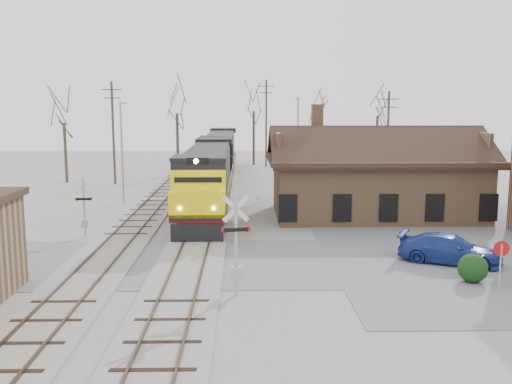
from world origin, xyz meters
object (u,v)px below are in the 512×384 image
at_px(depot, 375,182).
at_px(locomotive_trailing, 220,152).
at_px(locomotive_lead, 208,177).
at_px(parked_car, 450,249).

xyz_separation_m(depot, locomotive_trailing, (-11.99, 24.13, 0.13)).
relative_size(depot, locomotive_lead, 0.70).
xyz_separation_m(locomotive_lead, locomotive_trailing, (0.00, 22.00, -0.00)).
xyz_separation_m(locomotive_trailing, parked_car, (13.00, -36.49, -1.81)).
height_order(depot, locomotive_lead, depot).
bearing_deg(locomotive_lead, depot, -10.11).
height_order(locomotive_trailing, parked_car, locomotive_trailing).
bearing_deg(parked_car, locomotive_trailing, 45.51).
bearing_deg(depot, locomotive_trailing, 116.42).
bearing_deg(locomotive_trailing, locomotive_lead, -90.00).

